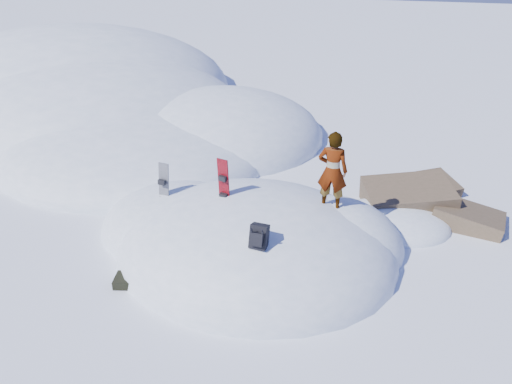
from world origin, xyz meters
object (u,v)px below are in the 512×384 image
(snowboard_red, at_px, (224,189))
(person, at_px, (333,171))
(snowboard_dark, at_px, (164,192))
(backpack, at_px, (259,237))

(snowboard_red, height_order, person, person)
(snowboard_dark, relative_size, backpack, 2.59)
(snowboard_dark, height_order, person, person)
(snowboard_red, distance_m, snowboard_dark, 1.84)
(snowboard_red, distance_m, person, 2.62)
(snowboard_red, bearing_deg, snowboard_dark, -173.18)
(backpack, relative_size, person, 0.31)
(snowboard_dark, bearing_deg, snowboard_red, 1.29)
(snowboard_red, distance_m, backpack, 2.12)
(snowboard_red, bearing_deg, backpack, -34.99)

